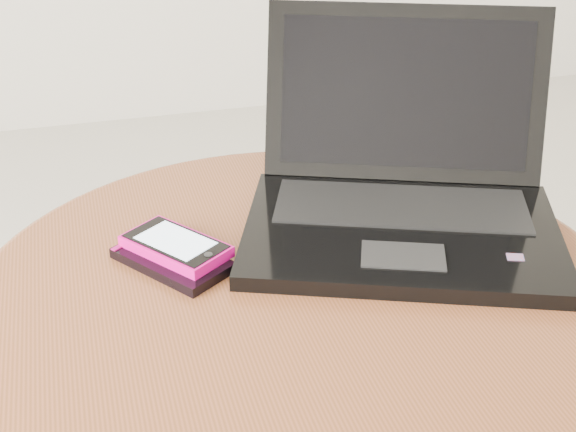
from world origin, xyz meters
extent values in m
cylinder|color=brown|center=(0.03, 0.07, 0.54)|extent=(0.66, 0.66, 0.03)
torus|color=brown|center=(0.03, 0.07, 0.54)|extent=(0.70, 0.70, 0.03)
cube|color=black|center=(0.16, 0.12, 0.56)|extent=(0.41, 0.35, 0.02)
cube|color=black|center=(0.18, 0.17, 0.57)|extent=(0.31, 0.21, 0.00)
cube|color=black|center=(0.14, 0.06, 0.57)|extent=(0.10, 0.08, 0.00)
cube|color=red|center=(0.25, 0.03, 0.57)|extent=(0.02, 0.02, 0.00)
cube|color=black|center=(0.22, 0.27, 0.67)|extent=(0.34, 0.19, 0.21)
cube|color=black|center=(0.22, 0.26, 0.67)|extent=(0.30, 0.16, 0.17)
cube|color=black|center=(-0.09, 0.14, 0.56)|extent=(0.13, 0.14, 0.01)
cube|color=#9F0A62|center=(-0.12, 0.19, 0.56)|extent=(0.06, 0.04, 0.00)
cube|color=#D7087A|center=(-0.08, 0.15, 0.57)|extent=(0.12, 0.13, 0.01)
cube|color=black|center=(-0.08, 0.15, 0.58)|extent=(0.11, 0.12, 0.00)
cube|color=silver|center=(-0.08, 0.15, 0.58)|extent=(0.09, 0.09, 0.00)
cylinder|color=black|center=(-0.06, 0.11, 0.58)|extent=(0.01, 0.01, 0.00)
camera|label=1|loc=(-0.17, -0.60, 1.01)|focal=50.56mm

